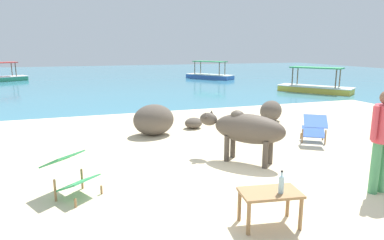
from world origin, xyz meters
TOP-DOWN VIEW (x-y plane):
  - sand_beach at (0.00, 0.00)m, footprint 18.00×14.00m
  - water_surface at (0.00, 22.00)m, footprint 60.00×36.00m
  - cow at (0.72, 1.12)m, footprint 1.47×1.63m
  - low_bench_table at (-0.15, -1.18)m, footprint 0.82×0.55m
  - bottle at (-0.05, -1.27)m, footprint 0.07×0.07m
  - deck_chair_near at (-2.56, 0.57)m, footprint 0.91×0.92m
  - deck_chair_far at (2.91, 1.84)m, footprint 0.86×0.93m
  - person_standing at (2.01, -0.84)m, footprint 0.51×0.32m
  - shore_rock_large at (-0.55, 3.82)m, footprint 1.15×0.96m
  - shore_rock_medium at (0.67, 4.18)m, footprint 0.63×0.57m
  - shore_rock_small at (3.25, 4.32)m, footprint 1.01×0.94m
  - boat_blue at (6.95, 18.80)m, footprint 3.04×3.68m
  - boat_yellow at (9.23, 9.80)m, footprint 3.05×3.67m

SIDE VIEW (x-z plane):
  - water_surface at x=0.00m, z-range -0.01..0.01m
  - sand_beach at x=0.00m, z-range 0.00..0.04m
  - shore_rock_medium at x=0.67m, z-range 0.04..0.34m
  - boat_blue at x=6.95m, z-range -0.35..0.94m
  - boat_yellow at x=9.23m, z-range -0.35..0.94m
  - shore_rock_small at x=3.25m, z-range 0.04..0.68m
  - low_bench_table at x=-0.15m, z-range 0.19..0.65m
  - deck_chair_near at x=-2.56m, z-range 0.08..0.77m
  - deck_chair_far at x=2.91m, z-range 0.08..0.77m
  - shore_rock_large at x=-0.55m, z-range 0.04..0.85m
  - bottle at x=-0.05m, z-range 0.47..0.77m
  - cow at x=0.72m, z-range 0.20..1.24m
  - person_standing at x=2.01m, z-range 0.18..1.80m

